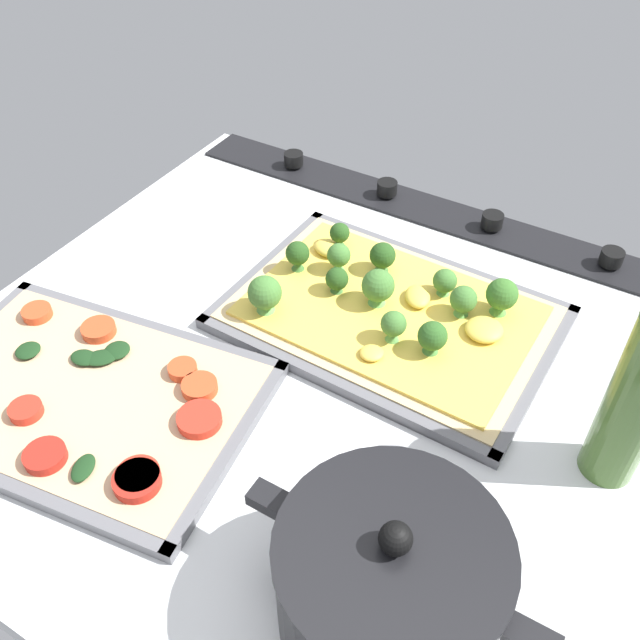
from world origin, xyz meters
TOP-DOWN VIEW (x-y plane):
  - ground_plane at (0.00, 0.00)cm, footprint 76.17×71.52cm
  - stove_control_panel at (0.00, -32.26)cm, footprint 73.13×7.00cm
  - baking_tray_front at (-3.97, -9.91)cm, footprint 36.28×25.82cm
  - broccoli_pizza at (-3.57, -10.16)cm, footprint 33.82×23.35cm
  - baking_tray_back at (16.98, 16.27)cm, footprint 37.29×28.04cm
  - veggie_pizza_back at (16.18, 16.18)cm, footprint 34.57×25.32cm
  - cooking_pot at (-18.44, 19.89)cm, footprint 23.99×17.13cm
  - oil_bottle at (-29.82, -2.53)cm, footprint 4.91×4.91cm

SIDE VIEW (x-z plane):
  - ground_plane at x=0.00cm, z-range -3.00..0.00cm
  - baking_tray_front at x=-3.97cm, z-range -0.28..1.02cm
  - baking_tray_back at x=16.98cm, z-range -0.28..1.02cm
  - stove_control_panel at x=0.00cm, z-range -0.74..1.86cm
  - veggie_pizza_back at x=16.18cm, z-range 0.18..2.08cm
  - broccoli_pizza at x=-3.57cm, z-range -0.92..4.92cm
  - cooking_pot at x=-18.44cm, z-range -1.14..11.10cm
  - oil_bottle at x=-29.82cm, z-range -1.87..21.50cm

